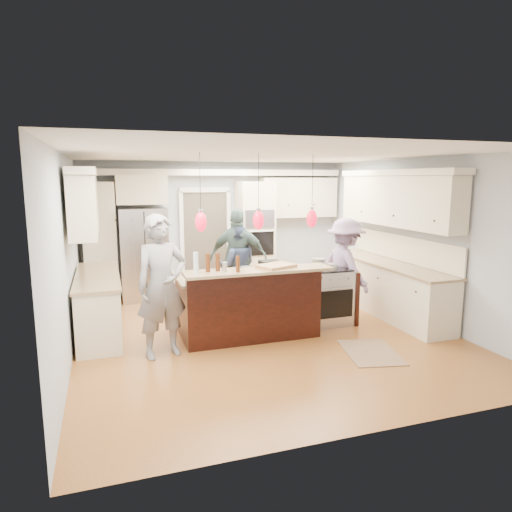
% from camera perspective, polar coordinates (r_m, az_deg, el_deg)
% --- Properties ---
extents(ground_plane, '(6.00, 6.00, 0.00)m').
position_cam_1_polar(ground_plane, '(7.19, 0.89, -9.53)').
color(ground_plane, '#A55E2D').
rests_on(ground_plane, ground).
extents(room_shell, '(5.54, 6.04, 2.72)m').
position_cam_1_polar(room_shell, '(6.81, 0.94, 5.08)').
color(room_shell, '#B2BCC6').
rests_on(room_shell, ground).
extents(refrigerator, '(0.90, 0.70, 1.80)m').
position_cam_1_polar(refrigerator, '(9.19, -13.82, 0.24)').
color(refrigerator, '#B7B7BC').
rests_on(refrigerator, ground).
extents(oven_column, '(0.72, 0.69, 2.30)m').
position_cam_1_polar(oven_column, '(9.63, -0.13, 2.45)').
color(oven_column, beige).
rests_on(oven_column, ground).
extents(back_upper_cabinets, '(5.30, 0.61, 2.54)m').
position_cam_1_polar(back_upper_cabinets, '(9.31, -9.12, 5.29)').
color(back_upper_cabinets, beige).
rests_on(back_upper_cabinets, ground).
extents(right_counter_run, '(0.64, 3.10, 2.51)m').
position_cam_1_polar(right_counter_run, '(8.29, 16.37, 0.20)').
color(right_counter_run, beige).
rests_on(right_counter_run, ground).
extents(left_cabinets, '(0.64, 2.30, 2.51)m').
position_cam_1_polar(left_cabinets, '(7.32, -19.65, -1.18)').
color(left_cabinets, beige).
rests_on(left_cabinets, ground).
extents(kitchen_island, '(2.10, 1.46, 1.12)m').
position_cam_1_polar(kitchen_island, '(7.03, -1.20, -5.82)').
color(kitchen_island, black).
rests_on(kitchen_island, ground).
extents(island_range, '(0.82, 0.71, 0.92)m').
position_cam_1_polar(island_range, '(7.63, 8.82, -4.92)').
color(island_range, '#B7B7BC').
rests_on(island_range, ground).
extents(pendant_lights, '(1.75, 0.15, 1.03)m').
position_cam_1_polar(pendant_lights, '(6.25, 0.32, 4.53)').
color(pendant_lights, black).
rests_on(pendant_lights, ground).
extents(person_bar_end, '(0.79, 0.62, 1.91)m').
position_cam_1_polar(person_bar_end, '(6.15, -11.69, -3.76)').
color(person_bar_end, slate).
rests_on(person_bar_end, ground).
extents(person_far_left, '(0.85, 0.74, 1.50)m').
position_cam_1_polar(person_far_left, '(8.48, -2.35, -1.29)').
color(person_far_left, navy).
rests_on(person_far_left, ground).
extents(person_far_right, '(1.16, 0.83, 1.82)m').
position_cam_1_polar(person_far_right, '(8.46, -2.23, -0.21)').
color(person_far_right, '#445F5D').
rests_on(person_far_right, ground).
extents(person_range_side, '(0.75, 1.16, 1.71)m').
position_cam_1_polar(person_range_side, '(7.91, 11.11, -1.52)').
color(person_range_side, gray).
rests_on(person_range_side, ground).
extents(floor_rug, '(0.87, 1.11, 0.01)m').
position_cam_1_polar(floor_rug, '(6.59, 14.15, -11.59)').
color(floor_rug, '#8E6D4D').
rests_on(floor_rug, ground).
extents(water_bottle, '(0.08, 0.08, 0.29)m').
position_cam_1_polar(water_bottle, '(6.05, -7.53, -0.88)').
color(water_bottle, silver).
rests_on(water_bottle, kitchen_island).
extents(beer_bottle_a, '(0.08, 0.08, 0.25)m').
position_cam_1_polar(beer_bottle_a, '(6.16, -6.05, -0.83)').
color(beer_bottle_a, '#48210C').
rests_on(beer_bottle_a, kitchen_island).
extents(beer_bottle_b, '(0.07, 0.07, 0.22)m').
position_cam_1_polar(beer_bottle_b, '(6.11, -2.28, -1.01)').
color(beer_bottle_b, '#48210C').
rests_on(beer_bottle_b, kitchen_island).
extents(beer_bottle_c, '(0.06, 0.06, 0.25)m').
position_cam_1_polar(beer_bottle_c, '(6.21, -4.81, -0.75)').
color(beer_bottle_c, '#48210C').
rests_on(beer_bottle_c, kitchen_island).
extents(drink_can, '(0.07, 0.07, 0.13)m').
position_cam_1_polar(drink_can, '(6.19, -3.95, -1.35)').
color(drink_can, '#B7B7BC').
rests_on(drink_can, kitchen_island).
extents(cutting_board, '(0.60, 0.52, 0.04)m').
position_cam_1_polar(cutting_board, '(6.48, 2.55, -1.23)').
color(cutting_board, tan).
rests_on(cutting_board, kitchen_island).
extents(pot_large, '(0.22, 0.22, 0.13)m').
position_cam_1_polar(pot_large, '(7.65, 7.85, -0.79)').
color(pot_large, '#B7B7BC').
rests_on(pot_large, island_range).
extents(pot_small, '(0.17, 0.17, 0.09)m').
position_cam_1_polar(pot_small, '(7.46, 9.51, -1.27)').
color(pot_small, '#B7B7BC').
rests_on(pot_small, island_range).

